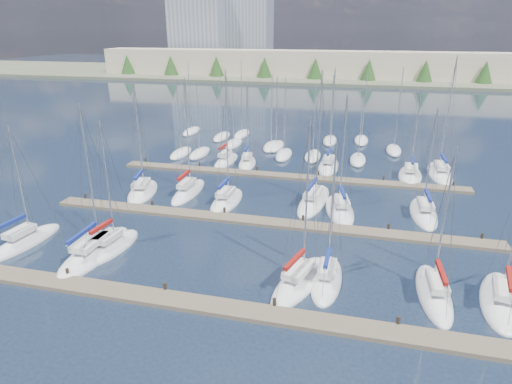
% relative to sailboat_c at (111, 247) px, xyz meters
% --- Properties ---
extents(ground, '(400.00, 400.00, 0.00)m').
position_rel_sailboat_c_xyz_m(ground, '(11.36, 52.16, -0.18)').
color(ground, '#1E2A3D').
rests_on(ground, ground).
extents(dock_near, '(44.00, 1.93, 1.10)m').
position_rel_sailboat_c_xyz_m(dock_near, '(11.36, -5.82, -0.03)').
color(dock_near, '#6B5E4C').
rests_on(dock_near, ground).
extents(dock_mid, '(44.00, 1.93, 1.10)m').
position_rel_sailboat_c_xyz_m(dock_mid, '(11.36, 8.18, -0.03)').
color(dock_mid, '#6B5E4C').
rests_on(dock_mid, ground).
extents(dock_far, '(44.00, 1.93, 1.10)m').
position_rel_sailboat_c_xyz_m(dock_far, '(11.36, 22.18, -0.03)').
color(dock_far, '#6B5E4C').
rests_on(dock_far, ground).
extents(sailboat_c, '(3.30, 7.17, 11.84)m').
position_rel_sailboat_c_xyz_m(sailboat_c, '(0.00, 0.00, 0.00)').
color(sailboat_c, white).
rests_on(sailboat_c, ground).
extents(sailboat_e, '(2.36, 7.00, 11.38)m').
position_rel_sailboat_c_xyz_m(sailboat_e, '(18.50, -0.69, 0.01)').
color(sailboat_e, white).
rests_on(sailboat_e, ground).
extents(sailboat_d, '(4.67, 8.40, 13.18)m').
position_rel_sailboat_c_xyz_m(sailboat_d, '(16.55, -1.39, 0.00)').
color(sailboat_d, white).
rests_on(sailboat_d, ground).
extents(sailboat_n, '(2.68, 7.44, 13.35)m').
position_rel_sailboat_c_xyz_m(sailboat_n, '(1.99, 26.61, 0.02)').
color(sailboat_n, white).
rests_on(sailboat_n, ground).
extents(sailboat_a, '(3.13, 7.88, 11.20)m').
position_rel_sailboat_c_xyz_m(sailboat_a, '(-7.90, -0.93, -0.00)').
color(sailboat_a, white).
rests_on(sailboat_a, ground).
extents(sailboat_i, '(2.35, 8.29, 13.60)m').
position_rel_sailboat_c_xyz_m(sailboat_i, '(1.41, 14.02, 0.01)').
color(sailboat_i, white).
rests_on(sailboat_i, ground).
extents(sailboat_f, '(2.50, 7.98, 11.52)m').
position_rel_sailboat_c_xyz_m(sailboat_f, '(26.09, -0.67, -0.00)').
color(sailboat_f, white).
rests_on(sailboat_f, ground).
extents(sailboat_b, '(3.14, 9.79, 13.26)m').
position_rel_sailboat_c_xyz_m(sailboat_b, '(-0.93, -1.05, -0.01)').
color(sailboat_b, white).
rests_on(sailboat_b, ground).
extents(sailboat_j, '(2.88, 7.72, 12.97)m').
position_rel_sailboat_c_xyz_m(sailboat_j, '(6.55, 12.37, -0.00)').
color(sailboat_j, white).
rests_on(sailboat_j, ground).
extents(sailboat_q, '(3.53, 8.29, 11.79)m').
position_rel_sailboat_c_xyz_m(sailboat_q, '(26.74, 26.16, -0.01)').
color(sailboat_q, white).
rests_on(sailboat_q, ground).
extents(sailboat_l, '(4.24, 8.69, 12.65)m').
position_rel_sailboat_c_xyz_m(sailboat_l, '(18.67, 12.87, -0.00)').
color(sailboat_l, white).
rests_on(sailboat_l, ground).
extents(sailboat_k, '(3.85, 10.06, 14.69)m').
position_rel_sailboat_c_xyz_m(sailboat_k, '(15.77, 14.68, 0.00)').
color(sailboat_k, white).
rests_on(sailboat_k, ground).
extents(sailboat_r, '(2.88, 9.60, 15.43)m').
position_rel_sailboat_c_xyz_m(sailboat_r, '(30.57, 28.06, 0.00)').
color(sailboat_r, white).
rests_on(sailboat_r, ground).
extents(sailboat_o, '(3.08, 6.50, 12.07)m').
position_rel_sailboat_c_xyz_m(sailboat_o, '(5.21, 26.18, 0.01)').
color(sailboat_o, white).
rests_on(sailboat_o, ground).
extents(sailboat_g, '(4.25, 8.34, 13.33)m').
position_rel_sailboat_c_xyz_m(sailboat_g, '(30.54, -0.49, -0.00)').
color(sailboat_g, white).
rests_on(sailboat_g, ground).
extents(sailboat_m, '(2.70, 8.23, 11.52)m').
position_rel_sailboat_c_xyz_m(sailboat_m, '(27.02, 14.04, -0.01)').
color(sailboat_m, white).
rests_on(sailboat_m, ground).
extents(sailboat_p, '(2.83, 8.12, 13.71)m').
position_rel_sailboat_c_xyz_m(sailboat_p, '(16.30, 27.49, 0.00)').
color(sailboat_p, white).
rests_on(sailboat_p, ground).
extents(sailboat_h, '(4.64, 8.14, 12.97)m').
position_rel_sailboat_c_xyz_m(sailboat_h, '(-3.73, 12.80, -0.01)').
color(sailboat_h, white).
rests_on(sailboat_h, ground).
extents(distant_boats, '(36.93, 20.75, 13.30)m').
position_rel_sailboat_c_xyz_m(distant_boats, '(7.01, 35.93, 0.11)').
color(distant_boats, '#9EA0A5').
rests_on(distant_boats, ground).
extents(shoreline, '(400.00, 60.00, 38.00)m').
position_rel_sailboat_c_xyz_m(shoreline, '(-1.94, 141.93, 7.26)').
color(shoreline, '#666B51').
rests_on(shoreline, ground).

